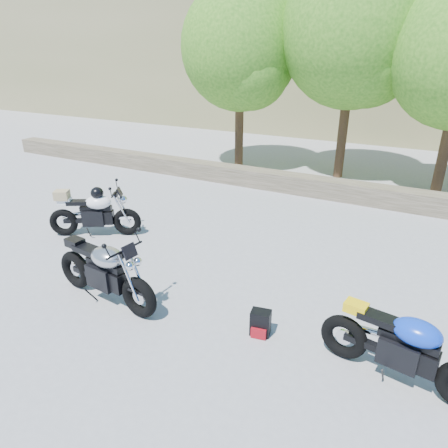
{
  "coord_description": "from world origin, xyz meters",
  "views": [
    {
      "loc": [
        3.32,
        -4.91,
        3.63
      ],
      "look_at": [
        0.2,
        1.0,
        0.75
      ],
      "focal_mm": 32.0,
      "sensor_mm": 36.0,
      "label": 1
    }
  ],
  "objects_px": {
    "blue_bike": "(403,348)",
    "backpack": "(260,323)",
    "white_bike": "(94,212)",
    "silver_bike": "(105,272)"
  },
  "relations": [
    {
      "from": "blue_bike",
      "to": "backpack",
      "type": "xyz_separation_m",
      "value": [
        -1.79,
        0.03,
        -0.3
      ]
    },
    {
      "from": "white_bike",
      "to": "silver_bike",
      "type": "bearing_deg",
      "value": -71.3
    },
    {
      "from": "blue_bike",
      "to": "backpack",
      "type": "bearing_deg",
      "value": -171.48
    },
    {
      "from": "silver_bike",
      "to": "white_bike",
      "type": "distance_m",
      "value": 2.65
    },
    {
      "from": "silver_bike",
      "to": "backpack",
      "type": "height_order",
      "value": "silver_bike"
    },
    {
      "from": "white_bike",
      "to": "blue_bike",
      "type": "distance_m",
      "value": 6.38
    },
    {
      "from": "white_bike",
      "to": "blue_bike",
      "type": "relative_size",
      "value": 0.9
    },
    {
      "from": "blue_bike",
      "to": "backpack",
      "type": "height_order",
      "value": "blue_bike"
    },
    {
      "from": "white_bike",
      "to": "blue_bike",
      "type": "xyz_separation_m",
      "value": [
        6.22,
        -1.43,
        -0.05
      ]
    },
    {
      "from": "silver_bike",
      "to": "blue_bike",
      "type": "bearing_deg",
      "value": 10.76
    }
  ]
}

